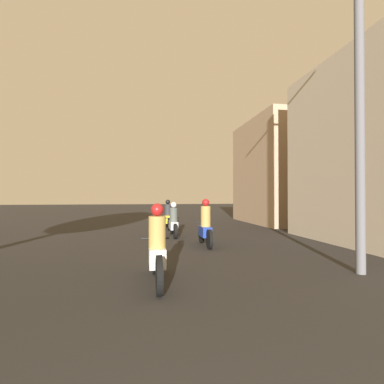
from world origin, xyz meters
The scene contains 7 objects.
motorcycle_white centered at (0.18, 5.80, 0.62)m, with size 0.60×2.08×1.52m.
motorcycle_blue centered at (1.98, 9.80, 0.63)m, with size 0.60×1.89×1.56m.
motorcycle_silver centered at (1.18, 12.31, 0.57)m, with size 0.60×2.01×1.41m.
motorcycle_yellow centered at (1.20, 15.15, 0.60)m, with size 0.60×1.95×1.47m.
building_right_near centered at (8.40, 9.43, 3.23)m, with size 4.22×6.08×6.47m.
building_right_far centered at (8.85, 17.46, 3.14)m, with size 4.92×6.64×6.29m.
utility_pole_near centered at (4.50, 5.79, 4.21)m, with size 1.60×0.20×8.08m.
Camera 1 is at (-0.12, 0.10, 1.66)m, focal length 28.00 mm.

